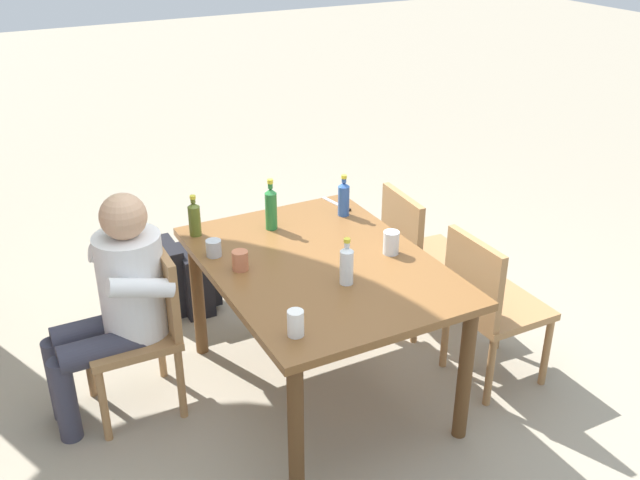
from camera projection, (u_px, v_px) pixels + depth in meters
ground_plane at (320, 389)px, 3.88m from camera, size 24.00×24.00×0.00m
dining_table at (320, 279)px, 3.58m from camera, size 1.42×1.05×0.77m
chair_far_right at (144, 322)px, 3.57m from camera, size 0.45×0.45×0.87m
chair_near_left at (488, 302)px, 3.75m from camera, size 0.44×0.44×0.87m
chair_near_right at (418, 252)px, 4.26m from camera, size 0.47×0.47×0.87m
person_in_white_shirt at (117, 298)px, 3.46m from camera, size 0.47×0.61×1.18m
bottle_green at (271, 208)px, 3.83m from camera, size 0.06×0.06×0.28m
bottle_olive at (194, 218)px, 3.77m from camera, size 0.06×0.06×0.22m
bottle_blue at (344, 198)px, 3.99m from camera, size 0.06×0.06×0.24m
bottle_clear at (347, 264)px, 3.30m from camera, size 0.06×0.06×0.23m
cup_steel at (214, 248)px, 3.58m from camera, size 0.08×0.08×0.08m
cup_glass at (391, 243)px, 3.59m from camera, size 0.08×0.08×0.12m
cup_terracotta at (240, 260)px, 3.45m from camera, size 0.08×0.08×0.10m
cup_white at (296, 323)px, 2.94m from camera, size 0.07×0.07×0.11m
table_knife at (339, 205)px, 4.16m from camera, size 0.24×0.06×0.01m
backpack_by_near_side at (167, 278)px, 4.52m from camera, size 0.32×0.24×0.45m
backpack_by_far_side at (195, 280)px, 4.54m from camera, size 0.32×0.23×0.41m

